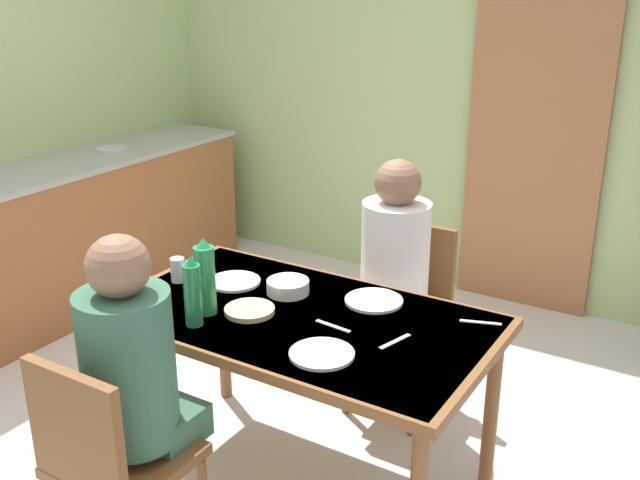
{
  "coord_description": "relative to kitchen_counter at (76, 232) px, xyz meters",
  "views": [
    {
      "loc": [
        1.72,
        -2.08,
        1.96
      ],
      "look_at": [
        0.36,
        0.14,
        1.0
      ],
      "focal_mm": 41.14,
      "sensor_mm": 36.0,
      "label": 1
    }
  ],
  "objects": [
    {
      "name": "dinner_plate_near_left",
      "position": [
        1.74,
        -0.65,
        0.31
      ],
      "size": [
        0.21,
        0.21,
        0.01
      ],
      "primitive_type": "cylinder",
      "color": "white",
      "rests_on": "dining_table"
    },
    {
      "name": "cutlery_knife_far",
      "position": [
        2.29,
        -0.77,
        0.3
      ],
      "size": [
        0.15,
        0.03,
        0.0
      ],
      "primitive_type": "cube",
      "rotation": [
        0.0,
        0.0,
        6.17
      ],
      "color": "silver",
      "rests_on": "dining_table"
    },
    {
      "name": "ground_plane",
      "position": [
        1.77,
        -0.74,
        -0.45
      ],
      "size": [
        5.81,
        5.81,
        0.0
      ],
      "primitive_type": "plane",
      "color": "silver"
    },
    {
      "name": "drinking_glass_by_near_diner",
      "position": [
        1.53,
        -0.75,
        0.35
      ],
      "size": [
        0.06,
        0.06,
        0.1
      ],
      "primitive_type": "cylinder",
      "color": "silver",
      "rests_on": "dining_table"
    },
    {
      "name": "person_far_diner",
      "position": [
        2.21,
        -0.12,
        0.33
      ],
      "size": [
        0.3,
        0.37,
        0.77
      ],
      "rotation": [
        0.0,
        0.0,
        3.14
      ],
      "color": "silver",
      "rests_on": "ground_plane"
    },
    {
      "name": "door_wooden",
      "position": [
        2.36,
        1.41,
        0.55
      ],
      "size": [
        0.8,
        0.05,
        2.0
      ],
      "primitive_type": "cube",
      "color": "#9A643D",
      "rests_on": "ground_plane"
    },
    {
      "name": "water_bottle_green_near",
      "position": [
        1.85,
        -1.02,
        0.42
      ],
      "size": [
        0.06,
        0.06,
        0.27
      ],
      "color": "#237A46",
      "rests_on": "dining_table"
    },
    {
      "name": "water_bottle_green_far",
      "position": [
        1.83,
        -0.92,
        0.44
      ],
      "size": [
        0.08,
        0.08,
        0.3
      ],
      "color": "#258647",
      "rests_on": "dining_table"
    },
    {
      "name": "dinner_plate_far_center",
      "position": [
        2.36,
        -0.98,
        0.31
      ],
      "size": [
        0.22,
        0.22,
        0.01
      ],
      "primitive_type": "cylinder",
      "color": "white",
      "rests_on": "dining_table"
    },
    {
      "name": "dining_table",
      "position": [
        2.13,
        -0.75,
        0.22
      ],
      "size": [
        1.46,
        0.83,
        0.75
      ],
      "color": "brown",
      "rests_on": "ground_plane"
    },
    {
      "name": "dinner_plate_near_right",
      "position": [
        2.32,
        -0.51,
        0.31
      ],
      "size": [
        0.23,
        0.23,
        0.01
      ],
      "primitive_type": "cylinder",
      "color": "white",
      "rests_on": "dining_table"
    },
    {
      "name": "bread_plate_sliced",
      "position": [
        1.96,
        -0.84,
        0.31
      ],
      "size": [
        0.19,
        0.19,
        0.02
      ],
      "primitive_type": "cylinder",
      "color": "#DBB77A",
      "rests_on": "dining_table"
    },
    {
      "name": "serving_bowl_center",
      "position": [
        1.99,
        -0.61,
        0.33
      ],
      "size": [
        0.17,
        0.17,
        0.05
      ],
      "primitive_type": "cylinder",
      "color": "silver",
      "rests_on": "dining_table"
    },
    {
      "name": "chair_far_diner",
      "position": [
        2.21,
        0.01,
        0.05
      ],
      "size": [
        0.4,
        0.4,
        0.87
      ],
      "rotation": [
        0.0,
        0.0,
        3.14
      ],
      "color": "brown",
      "rests_on": "ground_plane"
    },
    {
      "name": "chair_near_diner",
      "position": [
        1.9,
        -1.52,
        0.05
      ],
      "size": [
        0.4,
        0.4,
        0.87
      ],
      "color": "brown",
      "rests_on": "ground_plane"
    },
    {
      "name": "cutlery_knife_near",
      "position": [
        2.53,
        -0.76,
        0.3
      ],
      "size": [
        0.06,
        0.15,
        0.0
      ],
      "primitive_type": "cube",
      "rotation": [
        0.0,
        0.0,
        1.3
      ],
      "color": "silver",
      "rests_on": "dining_table"
    },
    {
      "name": "person_near_diner",
      "position": [
        1.9,
        -1.38,
        0.33
      ],
      "size": [
        0.3,
        0.37,
        0.77
      ],
      "color": "#386148",
      "rests_on": "ground_plane"
    },
    {
      "name": "cutlery_fork_near",
      "position": [
        2.73,
        -0.47,
        0.3
      ],
      "size": [
        0.15,
        0.06,
        0.0
      ],
      "primitive_type": "cube",
      "rotation": [
        0.0,
        0.0,
        0.33
      ],
      "color": "silver",
      "rests_on": "dining_table"
    },
    {
      "name": "wall_back",
      "position": [
        1.77,
        1.49,
        0.84
      ],
      "size": [
        4.41,
        0.1,
        2.58
      ],
      "primitive_type": "cube",
      "color": "#A4C07E",
      "rests_on": "ground_plane"
    },
    {
      "name": "kitchen_counter",
      "position": [
        0.0,
        0.0,
        0.0
      ],
      "size": [
        0.61,
        2.44,
        0.91
      ],
      "color": "brown",
      "rests_on": "ground_plane"
    }
  ]
}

